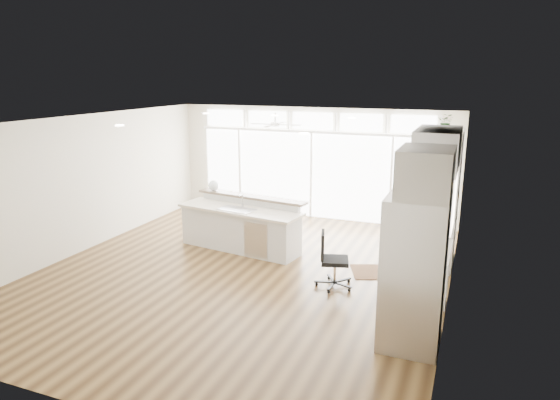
% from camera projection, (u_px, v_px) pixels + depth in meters
% --- Properties ---
extents(floor, '(7.00, 8.00, 0.02)m').
position_uv_depth(floor, '(243.00, 273.00, 8.97)').
color(floor, '#412A14').
rests_on(floor, ground).
extents(ceiling, '(7.00, 8.00, 0.02)m').
position_uv_depth(ceiling, '(240.00, 121.00, 8.31)').
color(ceiling, silver).
rests_on(ceiling, wall_back).
extents(wall_back, '(7.00, 0.04, 2.70)m').
position_uv_depth(wall_back, '(313.00, 163.00, 12.24)').
color(wall_back, beige).
rests_on(wall_back, floor).
extents(wall_front, '(7.00, 0.04, 2.70)m').
position_uv_depth(wall_front, '(67.00, 289.00, 5.03)').
color(wall_front, beige).
rests_on(wall_front, floor).
extents(wall_left, '(0.04, 8.00, 2.70)m').
position_uv_depth(wall_left, '(82.00, 184.00, 9.89)').
color(wall_left, beige).
rests_on(wall_left, floor).
extents(wall_right, '(0.04, 8.00, 2.70)m').
position_uv_depth(wall_right, '(454.00, 221.00, 7.38)').
color(wall_right, beige).
rests_on(wall_right, floor).
extents(glass_wall, '(5.80, 0.06, 2.08)m').
position_uv_depth(glass_wall, '(312.00, 175.00, 12.26)').
color(glass_wall, white).
rests_on(glass_wall, wall_back).
extents(transom_row, '(5.90, 0.06, 0.40)m').
position_uv_depth(transom_row, '(313.00, 121.00, 11.93)').
color(transom_row, white).
rests_on(transom_row, wall_back).
extents(desk_window, '(0.04, 0.85, 0.85)m').
position_uv_depth(desk_window, '(453.00, 203.00, 7.62)').
color(desk_window, white).
rests_on(desk_window, wall_right).
extents(ceiling_fan, '(1.16, 1.16, 0.32)m').
position_uv_depth(ceiling_fan, '(275.00, 120.00, 11.06)').
color(ceiling_fan, white).
rests_on(ceiling_fan, ceiling).
extents(recessed_lights, '(3.40, 3.00, 0.02)m').
position_uv_depth(recessed_lights, '(245.00, 121.00, 8.49)').
color(recessed_lights, white).
rests_on(recessed_lights, ceiling).
extents(oven_cabinet, '(0.64, 1.20, 2.50)m').
position_uv_depth(oven_cabinet, '(440.00, 198.00, 9.15)').
color(oven_cabinet, silver).
rests_on(oven_cabinet, floor).
extents(desk_nook, '(0.72, 1.30, 0.76)m').
position_uv_depth(desk_nook, '(426.00, 271.00, 8.02)').
color(desk_nook, silver).
rests_on(desk_nook, floor).
extents(upper_cabinets, '(0.64, 1.30, 0.64)m').
position_uv_depth(upper_cabinets, '(438.00, 150.00, 7.53)').
color(upper_cabinets, silver).
rests_on(upper_cabinets, wall_right).
extents(refrigerator, '(0.76, 0.90, 2.00)m').
position_uv_depth(refrigerator, '(414.00, 272.00, 6.39)').
color(refrigerator, silver).
rests_on(refrigerator, floor).
extents(fridge_cabinet, '(0.64, 0.90, 0.60)m').
position_uv_depth(fridge_cabinet, '(426.00, 172.00, 6.05)').
color(fridge_cabinet, silver).
rests_on(fridge_cabinet, wall_right).
extents(framed_photos, '(0.06, 0.22, 0.80)m').
position_uv_depth(framed_photos, '(455.00, 203.00, 8.21)').
color(framed_photos, black).
rests_on(framed_photos, wall_right).
extents(kitchen_island, '(2.73, 1.37, 1.04)m').
position_uv_depth(kitchen_island, '(240.00, 225.00, 10.05)').
color(kitchen_island, silver).
rests_on(kitchen_island, floor).
extents(rug, '(1.18, 1.03, 0.01)m').
position_uv_depth(rug, '(380.00, 272.00, 8.98)').
color(rug, '#351E10').
rests_on(rug, floor).
extents(office_chair, '(0.59, 0.57, 0.94)m').
position_uv_depth(office_chair, '(335.00, 260.00, 8.26)').
color(office_chair, black).
rests_on(office_chair, floor).
extents(fishbowl, '(0.23, 0.23, 0.22)m').
position_uv_depth(fishbowl, '(214.00, 185.00, 10.70)').
color(fishbowl, white).
rests_on(fishbowl, kitchen_island).
extents(monitor, '(0.09, 0.50, 0.42)m').
position_uv_depth(monitor, '(423.00, 236.00, 7.91)').
color(monitor, black).
rests_on(monitor, desk_nook).
extents(keyboard, '(0.14, 0.34, 0.02)m').
position_uv_depth(keyboard, '(411.00, 247.00, 8.02)').
color(keyboard, silver).
rests_on(keyboard, desk_nook).
extents(potted_plant, '(0.30, 0.32, 0.22)m').
position_uv_depth(potted_plant, '(446.00, 124.00, 8.81)').
color(potted_plant, '#30632A').
rests_on(potted_plant, oven_cabinet).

